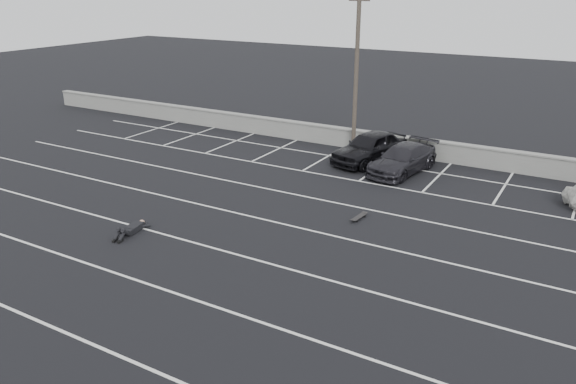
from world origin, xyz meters
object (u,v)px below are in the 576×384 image
Objects in this scene: person at (134,225)px; car_right at (403,159)px; car_left at (370,147)px; skateboard at (359,217)px; utility_pole at (356,73)px.

car_right is at bearing 51.12° from person.
person is at bearing -108.52° from car_right.
car_right is (1.99, -0.73, -0.13)m from car_left.
utility_pole is at bearing 121.55° from skateboard.
car_left is 0.55× the size of utility_pole.
car_left is 2.13m from car_right.
skateboard is at bearing -75.46° from car_right.
person is 2.68× the size of skateboard.
skateboard is at bearing -64.78° from utility_pole.
car_left is 3.93m from utility_pole.
utility_pole is (-1.44, 1.20, 3.45)m from car_left.
skateboard is (3.91, -8.30, -4.16)m from utility_pole.
car_right reaches higher than skateboard.
car_left is at bearing 170.23° from car_right.
utility_pole reaches higher than skateboard.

